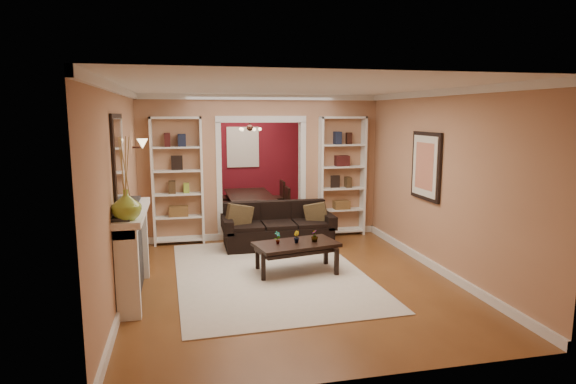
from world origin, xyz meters
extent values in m
plane|color=brown|center=(0.00, 0.00, 0.00)|extent=(8.00, 8.00, 0.00)
plane|color=white|center=(0.00, 0.00, 2.70)|extent=(8.00, 8.00, 0.00)
plane|color=tan|center=(0.00, 4.00, 1.35)|extent=(8.00, 0.00, 8.00)
plane|color=tan|center=(0.00, -4.00, 1.35)|extent=(8.00, 0.00, 8.00)
plane|color=tan|center=(-2.25, 0.00, 1.35)|extent=(0.00, 8.00, 8.00)
plane|color=tan|center=(2.25, 0.00, 1.35)|extent=(0.00, 8.00, 8.00)
cube|color=tan|center=(0.00, 1.20, 1.35)|extent=(4.50, 0.15, 2.70)
cube|color=maroon|center=(0.00, 3.97, 1.32)|extent=(4.44, 0.04, 2.64)
cube|color=#8CA5CC|center=(0.00, 3.93, 1.55)|extent=(0.78, 0.03, 0.98)
cube|color=beige|center=(-0.24, -1.00, 0.01)|extent=(2.83, 3.87, 0.01)
cube|color=black|center=(0.17, 0.45, 0.39)|extent=(1.97, 0.85, 0.77)
cube|color=brown|center=(-0.53, 0.43, 0.60)|extent=(0.47, 0.24, 0.45)
cube|color=brown|center=(0.87, 0.43, 0.57)|extent=(0.40, 0.26, 0.39)
cube|color=black|center=(0.15, -1.03, 0.23)|extent=(1.31, 0.88, 0.46)
imported|color=#336626|center=(-0.13, -1.03, 0.55)|extent=(0.12, 0.11, 0.19)
imported|color=#336626|center=(0.15, -1.03, 0.55)|extent=(0.09, 0.11, 0.18)
imported|color=#336626|center=(0.44, -1.03, 0.55)|extent=(0.13, 0.13, 0.18)
cube|color=white|center=(-1.55, 1.03, 1.15)|extent=(0.90, 0.30, 2.30)
cube|color=white|center=(1.55, 1.03, 1.15)|extent=(0.90, 0.30, 2.30)
cube|color=white|center=(-2.09, -1.50, 0.58)|extent=(0.32, 1.70, 1.16)
imported|color=#8EAF38|center=(-2.09, -2.16, 1.33)|extent=(0.43, 0.43, 0.34)
cube|color=silver|center=(-2.23, -1.50, 1.80)|extent=(0.03, 0.95, 1.10)
cube|color=#FFE0A5|center=(-2.15, 0.55, 1.83)|extent=(0.18, 0.18, 0.22)
cube|color=black|center=(2.21, -1.00, 1.55)|extent=(0.04, 0.85, 1.05)
imported|color=black|center=(-0.01, 2.64, 0.30)|extent=(1.72, 0.96, 0.61)
cube|color=black|center=(-0.56, 2.34, 0.45)|extent=(0.56, 0.56, 0.90)
cube|color=black|center=(0.54, 2.34, 0.40)|extent=(0.44, 0.44, 0.80)
cube|color=black|center=(-0.56, 2.94, 0.47)|extent=(0.58, 0.58, 0.94)
cube|color=black|center=(0.54, 2.94, 0.43)|extent=(0.45, 0.45, 0.86)
cube|color=#381F19|center=(0.00, 2.70, 2.02)|extent=(0.50, 0.50, 0.30)
camera|label=1|loc=(-1.46, -7.75, 2.34)|focal=30.00mm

